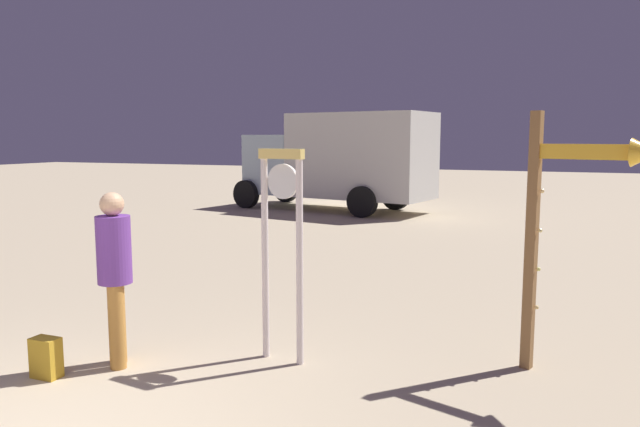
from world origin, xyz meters
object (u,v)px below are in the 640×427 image
object	(u,v)px
arrow_sign	(571,205)
backpack	(47,358)
box_truck_near	(341,159)
standing_clock	(282,234)
person_near_clock	(115,270)

from	to	relation	value
arrow_sign	backpack	size ratio (longest dim) A/B	6.50
box_truck_near	standing_clock	bearing A→B (deg)	-73.01
arrow_sign	backpack	xyz separation A→B (m)	(-4.58, -1.84, -1.47)
person_near_clock	box_truck_near	world-z (taller)	box_truck_near
standing_clock	box_truck_near	size ratio (longest dim) A/B	0.33
person_near_clock	backpack	world-z (taller)	person_near_clock
arrow_sign	person_near_clock	size ratio (longest dim) A/B	1.45
standing_clock	backpack	distance (m)	2.54
person_near_clock	backpack	size ratio (longest dim) A/B	4.50
backpack	box_truck_near	bearing A→B (deg)	97.73
person_near_clock	standing_clock	bearing A→B (deg)	26.71
backpack	box_truck_near	world-z (taller)	box_truck_near
standing_clock	arrow_sign	distance (m)	2.76
backpack	box_truck_near	xyz separation A→B (m)	(-1.83, 13.46, 1.43)
person_near_clock	box_truck_near	bearing A→B (deg)	99.87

